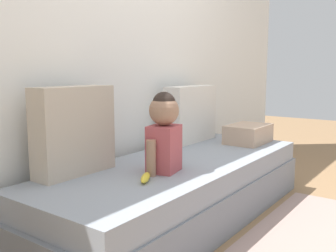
# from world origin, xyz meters

# --- Properties ---
(ground_plane) EXTENTS (12.00, 12.00, 0.00)m
(ground_plane) POSITION_xyz_m (0.00, 0.00, 0.00)
(ground_plane) COLOR #93704C
(back_wall) EXTENTS (5.46, 0.10, 2.30)m
(back_wall) POSITION_xyz_m (0.00, 0.55, 1.15)
(back_wall) COLOR white
(back_wall) RESTS_ON ground
(couch) EXTENTS (2.26, 0.83, 0.41)m
(couch) POSITION_xyz_m (0.00, 0.00, 0.20)
(couch) COLOR gray
(couch) RESTS_ON ground
(throw_pillow_left) EXTENTS (0.50, 0.16, 0.51)m
(throw_pillow_left) POSITION_xyz_m (-0.62, 0.32, 0.66)
(throw_pillow_left) COLOR #C1B29E
(throw_pillow_left) RESTS_ON couch
(throw_pillow_right) EXTENTS (0.57, 0.16, 0.47)m
(throw_pillow_right) POSITION_xyz_m (0.62, 0.32, 0.64)
(throw_pillow_right) COLOR silver
(throw_pillow_right) RESTS_ON couch
(toddler) EXTENTS (0.30, 0.20, 0.47)m
(toddler) POSITION_xyz_m (-0.28, -0.07, 0.65)
(toddler) COLOR #B24C51
(toddler) RESTS_ON couch
(banana) EXTENTS (0.17, 0.13, 0.04)m
(banana) POSITION_xyz_m (-0.50, -0.11, 0.43)
(banana) COLOR yellow
(banana) RESTS_ON couch
(folded_blanket) EXTENTS (0.40, 0.28, 0.15)m
(folded_blanket) POSITION_xyz_m (0.85, -0.10, 0.48)
(folded_blanket) COLOR tan
(folded_blanket) RESTS_ON couch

